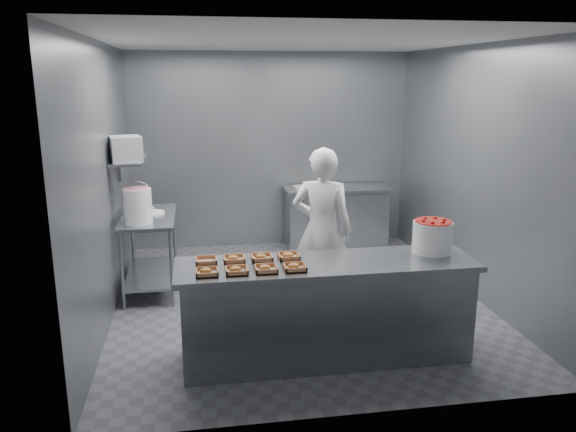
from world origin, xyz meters
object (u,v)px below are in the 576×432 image
(service_counter, at_px, (326,310))
(tray_0, at_px, (207,272))
(tray_1, at_px, (236,270))
(tray_6, at_px, (261,257))
(tray_3, at_px, (295,267))
(glaze_bucket, at_px, (138,205))
(tray_2, at_px, (266,268))
(worker, at_px, (322,230))
(strawberry_tub, at_px, (432,235))
(tray_4, at_px, (206,260))
(appliance, at_px, (126,149))
(back_counter, at_px, (336,217))
(tray_7, at_px, (289,256))
(tray_5, at_px, (234,259))
(prep_table, at_px, (150,241))

(service_counter, relative_size, tray_0, 13.88)
(tray_1, xyz_separation_m, tray_6, (0.24, 0.30, 0.00))
(tray_1, bearing_deg, tray_3, 0.00)
(glaze_bucket, bearing_deg, tray_2, -56.43)
(worker, bearing_deg, strawberry_tub, 152.51)
(tray_3, relative_size, tray_4, 1.00)
(appliance, bearing_deg, tray_4, -76.85)
(service_counter, distance_m, worker, 1.19)
(tray_1, height_order, tray_2, same)
(tray_1, distance_m, tray_6, 0.38)
(tray_4, distance_m, strawberry_tub, 2.03)
(back_counter, distance_m, tray_3, 3.64)
(service_counter, height_order, appliance, appliance)
(service_counter, distance_m, tray_2, 0.74)
(strawberry_tub, bearing_deg, appliance, 150.32)
(glaze_bucket, bearing_deg, tray_6, -51.42)
(tray_7, bearing_deg, tray_2, -128.93)
(tray_1, height_order, tray_4, tray_1)
(tray_0, distance_m, tray_6, 0.56)
(tray_4, relative_size, worker, 0.11)
(service_counter, relative_size, tray_5, 13.88)
(appliance, bearing_deg, glaze_bucket, -61.44)
(tray_4, relative_size, tray_6, 1.00)
(tray_3, bearing_deg, prep_table, 122.54)
(tray_6, bearing_deg, tray_1, -128.93)
(tray_0, xyz_separation_m, glaze_bucket, (-0.69, 1.77, 0.18))
(worker, xyz_separation_m, glaze_bucket, (-1.93, 0.53, 0.22))
(prep_table, distance_m, tray_7, 2.27)
(worker, bearing_deg, service_counter, 102.58)
(prep_table, xyz_separation_m, back_counter, (2.55, 1.30, -0.14))
(prep_table, xyz_separation_m, appliance, (-0.17, -0.22, 1.11))
(strawberry_tub, bearing_deg, tray_6, 178.85)
(tray_4, relative_size, tray_5, 1.00)
(tray_5, distance_m, tray_7, 0.48)
(worker, xyz_separation_m, appliance, (-2.02, 0.64, 0.82))
(tray_0, relative_size, tray_4, 1.00)
(service_counter, height_order, tray_6, tray_6)
(prep_table, xyz_separation_m, glaze_bucket, (-0.07, -0.33, 0.51))
(service_counter, distance_m, tray_1, 0.93)
(tray_6, bearing_deg, tray_0, -148.25)
(glaze_bucket, distance_m, appliance, 0.61)
(tray_3, distance_m, worker, 1.34)
(service_counter, relative_size, tray_7, 13.88)
(back_counter, height_order, worker, worker)
(strawberry_tub, bearing_deg, worker, 129.45)
(service_counter, bearing_deg, tray_1, -169.37)
(tray_2, relative_size, tray_6, 1.00)
(tray_0, distance_m, tray_5, 0.38)
(tray_6, xyz_separation_m, strawberry_tub, (1.55, -0.03, 0.13))
(tray_4, bearing_deg, tray_1, -51.42)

